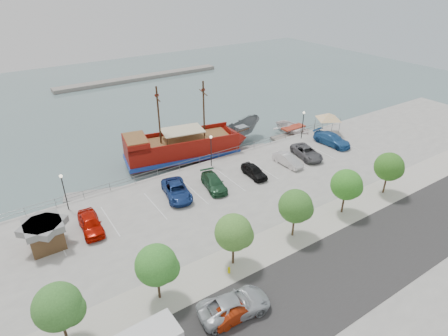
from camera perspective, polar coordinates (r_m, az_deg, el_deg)
ground at (r=44.67m, az=2.49°, el=-4.07°), size 160.00×160.00×0.00m
land_slab at (r=33.82m, az=25.06°, el=-19.26°), size 100.00×58.00×1.20m
street at (r=35.13m, az=18.43°, el=-14.23°), size 100.00×8.00×0.04m
sidewalk at (r=37.97m, az=11.48°, el=-9.47°), size 100.00×4.00×0.05m
seawall_railing at (r=49.58m, az=-2.74°, el=1.47°), size 50.00×0.06×1.00m
far_shore at (r=94.25m, az=-12.64°, el=13.28°), size 40.00×3.00×0.80m
pirate_ship at (r=52.27m, az=-5.05°, el=3.32°), size 18.23×8.00×11.32m
patrol_boat at (r=58.19m, az=2.65°, el=5.63°), size 7.95×4.33×2.91m
speedboat at (r=61.66m, az=10.50°, el=5.74°), size 4.86×6.69×1.36m
dock_west at (r=46.77m, az=-19.20°, el=-3.91°), size 6.95×4.00×0.38m
dock_mid at (r=54.97m, az=3.27°, el=2.74°), size 7.01×3.50×0.39m
dock_east at (r=60.57m, az=10.45°, el=4.84°), size 7.55×2.84×0.42m
shed at (r=38.36m, az=-25.60°, el=-9.06°), size 3.22×3.22×2.64m
canopy_tent at (r=59.58m, az=15.71°, el=8.06°), size 5.62×5.62×3.77m
street_van at (r=29.61m, az=1.58°, el=-20.18°), size 5.87×3.35×1.54m
street_sedan at (r=29.39m, az=1.90°, el=-21.08°), size 3.94×1.49×1.28m
fire_hydrant at (r=32.76m, az=0.77°, el=-15.26°), size 0.23×0.23×0.66m
lamp_post_left at (r=42.15m, az=-23.31°, el=-2.52°), size 0.36×0.36×4.28m
lamp_post_mid at (r=47.52m, az=-1.99°, el=3.47°), size 0.36×0.36×4.28m
lamp_post_right at (r=56.84m, az=11.97°, el=7.16°), size 0.36×0.36×4.28m
tree_a at (r=28.24m, az=-23.67°, el=-18.87°), size 3.30×3.20×5.00m
tree_b at (r=29.23m, az=-9.95°, el=-14.46°), size 3.30×3.20×5.00m
tree_c at (r=31.76m, az=1.73°, el=-9.89°), size 3.30×3.20×5.00m
tree_d at (r=35.51m, az=11.07°, el=-5.84°), size 3.30×3.20×5.00m
tree_e at (r=40.14m, az=18.35°, el=-2.54°), size 3.30×3.20×5.00m
tree_f at (r=45.38m, az=24.00°, el=0.08°), size 3.30×3.20×5.00m
parked_car_a at (r=39.20m, az=-19.68°, el=-7.94°), size 2.23×4.90×1.63m
parked_car_c at (r=42.39m, az=-7.21°, el=-3.42°), size 3.62×5.95×1.54m
parked_car_d at (r=43.64m, az=-1.57°, el=-2.25°), size 2.98×5.28×1.44m
parked_car_e at (r=46.22m, az=4.61°, el=-0.48°), size 1.89×4.24×1.42m
parked_car_f at (r=49.40m, az=9.71°, el=1.21°), size 1.73×4.45×1.45m
parked_car_g at (r=51.93m, az=12.49°, el=2.35°), size 3.41×5.67×1.47m
parked_car_h at (r=56.59m, az=16.12°, el=4.22°), size 2.86×5.93×1.67m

